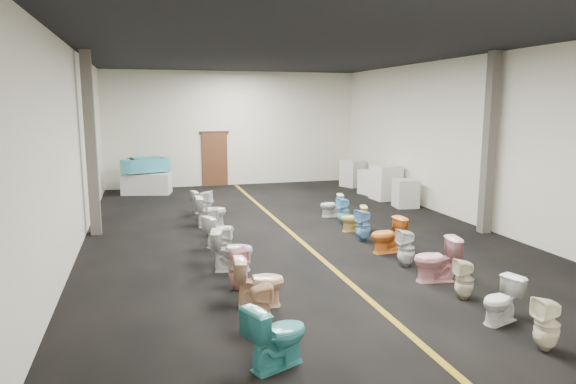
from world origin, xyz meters
name	(u,v)px	position (x,y,z in m)	size (l,w,h in m)	color
floor	(289,231)	(0.00, 0.00, 0.00)	(16.00, 16.00, 0.00)	black
ceiling	(289,51)	(0.00, 0.00, 4.50)	(16.00, 16.00, 0.00)	black
wall_back	(234,129)	(0.00, 8.00, 2.25)	(10.00, 10.00, 0.00)	beige
wall_front	(501,201)	(0.00, -8.00, 2.25)	(10.00, 10.00, 0.00)	beige
wall_left	(75,148)	(-5.00, 0.00, 2.25)	(16.00, 16.00, 0.00)	beige
wall_right	(462,140)	(5.00, 0.00, 2.25)	(16.00, 16.00, 0.00)	beige
aisle_stripe	(289,231)	(0.00, 0.00, 0.00)	(0.12, 15.60, 0.01)	olive
back_door	(215,159)	(-0.80, 7.94, 1.05)	(1.00, 0.10, 2.10)	#562D19
door_frame	(214,132)	(-0.80, 7.95, 2.12)	(1.15, 0.08, 0.10)	#331C11
column_left	(91,145)	(-4.75, 1.00, 2.25)	(0.25, 0.25, 4.50)	#59544C
column_right	(489,144)	(4.75, -1.50, 2.25)	(0.25, 0.25, 4.50)	#59544C
display_table	(147,184)	(-3.46, 6.72, 0.38)	(1.69, 0.84, 0.75)	silver
bathtub	(146,165)	(-3.46, 6.72, 1.07)	(1.78, 1.09, 0.55)	teal
appliance_crate_a	(406,193)	(4.40, 1.95, 0.44)	(0.68, 0.68, 0.88)	beige
appliance_crate_b	(386,182)	(4.40, 3.35, 0.58)	(0.85, 0.85, 1.17)	silver
appliance_crate_c	(372,182)	(4.40, 4.43, 0.44)	(0.77, 0.77, 0.88)	silver
appliance_crate_d	(352,173)	(4.40, 6.25, 0.53)	(0.74, 0.74, 1.05)	silver
toilet_left_0	(277,335)	(-2.04, -6.63, 0.42)	(0.47, 0.82, 0.84)	teal
toilet_left_1	(260,309)	(-2.03, -5.65, 0.36)	(0.33, 0.33, 0.72)	tan
toilet_left_2	(259,282)	(-1.82, -4.68, 0.41)	(0.46, 0.81, 0.82)	#E8B891
toilet_left_3	(238,269)	(-2.01, -3.83, 0.38)	(0.34, 0.35, 0.75)	pink
toilet_left_4	(232,250)	(-1.94, -2.77, 0.41)	(0.46, 0.81, 0.82)	silver
toilet_left_5	(225,243)	(-1.96, -1.96, 0.34)	(0.31, 0.31, 0.68)	silver
toilet_left_6	(219,231)	(-1.93, -0.99, 0.37)	(0.41, 0.72, 0.73)	white
toilet_left_7	(212,222)	(-1.97, 0.08, 0.34)	(0.31, 0.32, 0.69)	silver
toilet_left_8	(211,211)	(-1.87, 1.02, 0.42)	(0.46, 0.81, 0.83)	white
toilet_left_9	(205,205)	(-1.93, 1.84, 0.42)	(0.37, 0.38, 0.83)	white
toilet_left_10	(203,202)	(-1.87, 2.85, 0.34)	(0.38, 0.66, 0.68)	silver
toilet_right_0	(547,324)	(1.51, -7.18, 0.36)	(0.33, 0.33, 0.72)	#F6F0CB
toilet_right_1	(502,301)	(1.51, -6.28, 0.34)	(0.39, 0.68, 0.69)	white
toilet_right_2	(464,279)	(1.54, -5.32, 0.34)	(0.31, 0.31, 0.68)	beige
toilet_right_3	(436,259)	(1.56, -4.41, 0.42)	(0.47, 0.82, 0.84)	#ECA4AB
toilet_right_4	(406,248)	(1.46, -3.47, 0.38)	(0.34, 0.35, 0.76)	silver
toilet_right_5	(388,235)	(1.56, -2.47, 0.39)	(0.44, 0.77, 0.78)	orange
toilet_right_6	(363,225)	(1.44, -1.44, 0.38)	(0.34, 0.35, 0.76)	#71AAD6
toilet_right_7	(354,219)	(1.58, -0.52, 0.34)	(0.37, 0.66, 0.67)	#EBCB5F
toilet_right_8	(344,211)	(1.65, 0.34, 0.36)	(0.33, 0.33, 0.72)	#77CBF5
toilet_right_9	(331,205)	(1.65, 1.28, 0.33)	(0.37, 0.66, 0.67)	silver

